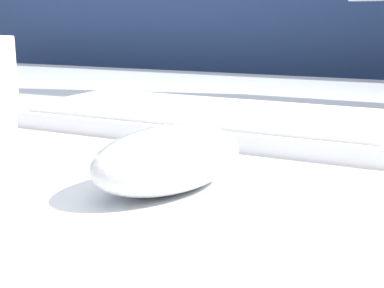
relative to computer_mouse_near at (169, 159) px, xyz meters
The scene contains 3 objects.
partition_panel 0.86m from the computer_mouse_near, 87.95° to the left, with size 5.00×0.03×1.39m.
computer_mouse_near is the anchor object (origin of this frame).
keyboard 0.19m from the computer_mouse_near, 105.35° to the left, with size 0.37×0.15×0.02m.
Camera 1 is at (0.12, -0.43, 0.83)m, focal length 50.00 mm.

